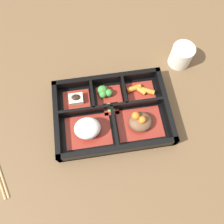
{
  "coord_description": "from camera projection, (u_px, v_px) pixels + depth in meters",
  "views": [
    {
      "loc": [
        0.04,
        0.23,
        0.61
      ],
      "look_at": [
        0.0,
        0.0,
        0.03
      ],
      "focal_mm": 35.0,
      "sensor_mm": 36.0,
      "label": 1
    }
  ],
  "objects": [
    {
      "name": "bento_base",
      "position": [
        112.0,
        114.0,
        0.65
      ],
      "size": [
        0.33,
        0.23,
        0.01
      ],
      "color": "black",
      "rests_on": "ground_plane"
    },
    {
      "name": "bowl_carrots",
      "position": [
        140.0,
        91.0,
        0.67
      ],
      "size": [
        0.09,
        0.07,
        0.02
      ],
      "color": "maroon",
      "rests_on": "bento_base"
    },
    {
      "name": "bento_rim",
      "position": [
        112.0,
        111.0,
        0.64
      ],
      "size": [
        0.33,
        0.23,
        0.04
      ],
      "color": "black",
      "rests_on": "ground_plane"
    },
    {
      "name": "bowl_greens",
      "position": [
        105.0,
        93.0,
        0.66
      ],
      "size": [
        0.08,
        0.07,
        0.03
      ],
      "color": "maroon",
      "rests_on": "bento_base"
    },
    {
      "name": "ground_plane",
      "position": [
        112.0,
        115.0,
        0.65
      ],
      "size": [
        3.0,
        3.0,
        0.0
      ],
      "primitive_type": "plane",
      "color": "brown"
    },
    {
      "name": "tea_cup",
      "position": [
        181.0,
        55.0,
        0.69
      ],
      "size": [
        0.07,
        0.07,
        0.07
      ],
      "color": "beige",
      "rests_on": "ground_plane"
    },
    {
      "name": "bowl_pickles",
      "position": [
        110.0,
        109.0,
        0.65
      ],
      "size": [
        0.04,
        0.04,
        0.01
      ],
      "color": "maroon",
      "rests_on": "bento_base"
    },
    {
      "name": "bowl_tofu",
      "position": [
        76.0,
        100.0,
        0.65
      ],
      "size": [
        0.08,
        0.07,
        0.03
      ],
      "color": "maroon",
      "rests_on": "bento_base"
    },
    {
      "name": "bowl_stew",
      "position": [
        140.0,
        122.0,
        0.62
      ],
      "size": [
        0.13,
        0.1,
        0.05
      ],
      "color": "maroon",
      "rests_on": "bento_base"
    },
    {
      "name": "bowl_rice",
      "position": [
        88.0,
        129.0,
        0.6
      ],
      "size": [
        0.13,
        0.1,
        0.06
      ],
      "color": "maroon",
      "rests_on": "bento_base"
    }
  ]
}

